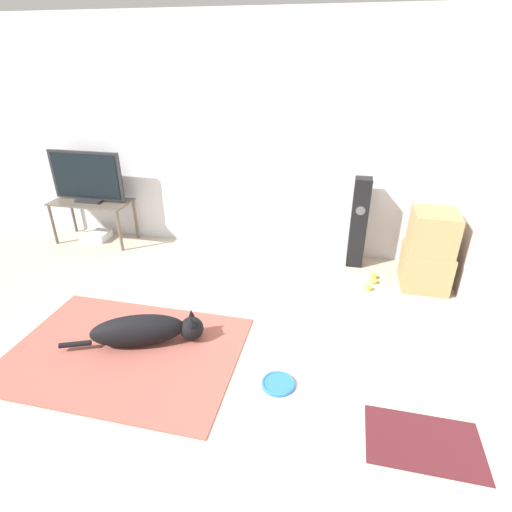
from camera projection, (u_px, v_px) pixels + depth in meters
ground_plane at (153, 349)px, 3.23m from camera, size 12.00×12.00×0.00m
wall_back at (223, 140)px, 4.48m from camera, size 8.00×0.06×2.55m
area_rug at (125, 351)px, 3.20m from camera, size 1.82×1.28×0.01m
dog at (146, 330)px, 3.23m from camera, size 1.08×0.51×0.27m
frisbee at (278, 383)px, 2.88m from camera, size 0.24×0.24×0.03m
cardboard_box_lower at (425, 267)px, 4.05m from camera, size 0.45×0.47×0.40m
cardboard_box_upper at (433, 232)px, 3.86m from camera, size 0.41×0.43×0.40m
floor_speaker at (359, 223)px, 4.32m from camera, size 0.17×0.18×1.00m
tv_stand at (92, 206)px, 4.91m from camera, size 0.96×0.45×0.53m
tv at (86, 177)px, 4.74m from camera, size 0.92×0.20×0.60m
tennis_ball_by_boxes at (368, 287)px, 4.02m from camera, size 0.07×0.07×0.07m
tennis_ball_near_speaker at (374, 276)px, 4.23m from camera, size 0.07×0.07×0.07m
tennis_ball_loose_on_carpet at (374, 281)px, 4.14m from camera, size 0.07×0.07×0.07m
game_console at (96, 235)px, 5.13m from camera, size 0.32×0.26×0.10m
door_mat at (424, 442)px, 2.46m from camera, size 0.70×0.44×0.01m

